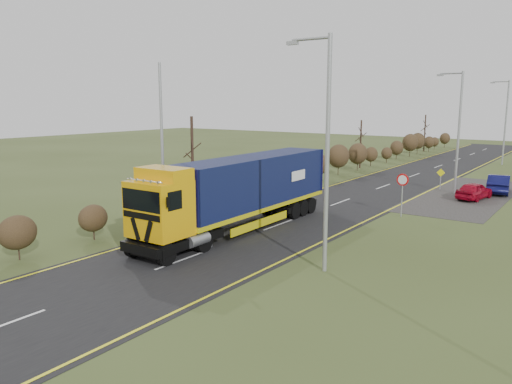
{
  "coord_description": "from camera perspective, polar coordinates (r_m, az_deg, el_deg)",
  "views": [
    {
      "loc": [
        14.98,
        -19.26,
        6.94
      ],
      "look_at": [
        -1.1,
        3.35,
        1.91
      ],
      "focal_mm": 35.0,
      "sensor_mm": 36.0,
      "label": 1
    }
  ],
  "objects": [
    {
      "name": "car_blue_sedan",
      "position": [
        42.59,
        26.0,
        0.82
      ],
      "size": [
        2.05,
        4.49,
        1.43
      ],
      "primitive_type": "imported",
      "rotation": [
        0.0,
        0.0,
        3.27
      ],
      "color": "#0B0C3D",
      "rests_on": "ground"
    },
    {
      "name": "road",
      "position": [
        33.6,
        8.13,
        -1.73
      ],
      "size": [
        8.0,
        120.0,
        0.02
      ],
      "primitive_type": "cube",
      "color": "black",
      "rests_on": "ground"
    },
    {
      "name": "streetlight_near",
      "position": [
        20.18,
        7.86,
        5.43
      ],
      "size": [
        2.02,
        0.19,
        9.54
      ],
      "color": "#999C9F",
      "rests_on": "ground"
    },
    {
      "name": "left_pole",
      "position": [
        28.3,
        -10.68,
        5.19
      ],
      "size": [
        0.16,
        0.16,
        9.04
      ],
      "primitive_type": "cylinder",
      "color": "#999C9F",
      "rests_on": "ground"
    },
    {
      "name": "lorry",
      "position": [
        26.92,
        -1.81,
        0.36
      ],
      "size": [
        2.84,
        14.62,
        4.07
      ],
      "rotation": [
        0.0,
        0.0,
        0.02
      ],
      "color": "black",
      "rests_on": "ground"
    },
    {
      "name": "warning_board",
      "position": [
        42.44,
        20.34,
        1.6
      ],
      "size": [
        0.65,
        0.11,
        1.7
      ],
      "color": "#999C9F",
      "rests_on": "ground"
    },
    {
      "name": "lane_markings",
      "position": [
        33.33,
        7.89,
        -1.79
      ],
      "size": [
        7.52,
        116.0,
        0.01
      ],
      "color": "yellow",
      "rests_on": "road"
    },
    {
      "name": "speed_sign",
      "position": [
        31.48,
        16.38,
        0.64
      ],
      "size": [
        0.74,
        0.1,
        2.66
      ],
      "color": "#999C9F",
      "rests_on": "ground"
    },
    {
      "name": "car_red_hatchback",
      "position": [
        39.12,
        23.67,
        0.12
      ],
      "size": [
        2.11,
        3.87,
        1.25
      ],
      "primitive_type": "imported",
      "rotation": [
        0.0,
        0.0,
        2.96
      ],
      "color": "#A5081E",
      "rests_on": "ground"
    },
    {
      "name": "ground",
      "position": [
        25.37,
        -2.38,
        -5.61
      ],
      "size": [
        160.0,
        160.0,
        0.0
      ],
      "primitive_type": "plane",
      "color": "#39441D",
      "rests_on": "ground"
    },
    {
      "name": "hedgerow",
      "position": [
        34.73,
        -2.24,
        1.46
      ],
      "size": [
        2.24,
        102.04,
        6.05
      ],
      "color": "#322416",
      "rests_on": "ground"
    },
    {
      "name": "streetlight_mid",
      "position": [
        40.59,
        22.03,
        6.87
      ],
      "size": [
        1.95,
        0.18,
        9.17
      ],
      "color": "#999C9F",
      "rests_on": "ground"
    },
    {
      "name": "layby",
      "position": [
        40.76,
        22.87,
        -0.32
      ],
      "size": [
        6.0,
        18.0,
        0.02
      ],
      "primitive_type": "cube",
      "color": "#2B2826",
      "rests_on": "ground"
    },
    {
      "name": "streetlight_far",
      "position": [
        61.75,
        26.55,
        7.51
      ],
      "size": [
        1.97,
        0.19,
        9.26
      ],
      "color": "#999C9F",
      "rests_on": "ground"
    }
  ]
}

